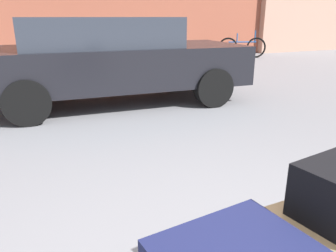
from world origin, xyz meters
TOP-DOWN VIEW (x-y plane):
  - parked_car at (0.49, 4.67)m, footprint 4.40×2.12m
  - bicycle_leaning at (6.37, 9.16)m, footprint 1.69×0.62m
  - bollard_kerb_near at (2.06, 8.21)m, footprint 0.22×0.22m
  - bollard_kerb_mid at (3.37, 8.21)m, footprint 0.22×0.22m
  - bollard_kerb_far at (4.68, 8.21)m, footprint 0.22×0.22m

SIDE VIEW (x-z plane):
  - bollard_kerb_near at x=2.06m, z-range 0.00..0.68m
  - bollard_kerb_mid at x=3.37m, z-range 0.00..0.68m
  - bollard_kerb_far at x=4.68m, z-range 0.00..0.68m
  - bicycle_leaning at x=6.37m, z-range -0.11..0.85m
  - parked_car at x=0.49m, z-range 0.05..1.47m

